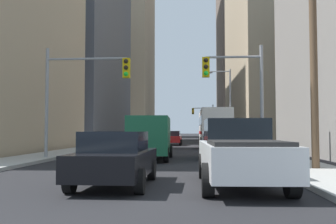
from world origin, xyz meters
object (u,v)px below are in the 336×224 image
pickup_truck_white (239,152)px  sedan_black (116,158)px  city_bus (214,127)px  traffic_signal_far_right (204,116)px  sedan_red (172,138)px  sedan_navy (218,145)px  sedan_blue (113,142)px  sedan_silver (140,138)px  traffic_signal_near_left (83,83)px  cargo_van_green (150,136)px  traffic_signal_near_right (236,83)px

pickup_truck_white → sedan_black: size_ratio=1.29×
city_bus → sedan_black: size_ratio=2.71×
pickup_truck_white → traffic_signal_far_right: 53.17m
sedan_black → sedan_red: bearing=89.8°
pickup_truck_white → sedan_navy: size_ratio=1.29×
sedan_blue → sedan_silver: bearing=91.0°
pickup_truck_white → sedan_black: (-3.45, -0.28, -0.16)m
sedan_red → sedan_silver: 3.60m
traffic_signal_near_left → sedan_silver: bearing=89.4°
city_bus → pickup_truck_white: 24.49m
cargo_van_green → sedan_red: size_ratio=1.25×
sedan_silver → traffic_signal_near_left: traffic_signal_near_left is taller
sedan_silver → traffic_signal_far_right: size_ratio=0.71×
sedan_black → traffic_signal_near_left: size_ratio=0.71×
pickup_truck_white → sedan_silver: (-6.92, 29.40, -0.16)m
pickup_truck_white → sedan_black: bearing=-175.4°
sedan_black → traffic_signal_far_right: size_ratio=0.71×
traffic_signal_near_right → sedan_black: bearing=-115.9°
pickup_truck_white → traffic_signal_near_right: size_ratio=0.91×
cargo_van_green → sedan_navy: 3.79m
sedan_red → sedan_black: bearing=-90.2°
sedan_black → sedan_red: (0.09, 29.13, 0.00)m
pickup_truck_white → traffic_signal_far_right: bearing=89.2°
sedan_red → sedan_silver: bearing=171.3°
sedan_navy → traffic_signal_near_left: 8.04m
city_bus → sedan_red: size_ratio=2.72×
traffic_signal_near_left → traffic_signal_near_right: same height
traffic_signal_near_left → traffic_signal_far_right: (7.86, 44.21, -0.04)m
sedan_silver → traffic_signal_near_left: bearing=-90.6°
pickup_truck_white → traffic_signal_near_left: traffic_signal_near_left is taller
traffic_signal_near_left → traffic_signal_near_right: size_ratio=1.00×
pickup_truck_white → sedan_navy: bearing=89.5°
sedan_red → sedan_silver: (-3.56, 0.55, 0.00)m
pickup_truck_white → sedan_silver: pickup_truck_white is taller
pickup_truck_white → traffic_signal_near_left: (-7.12, 8.87, 3.15)m
pickup_truck_white → sedan_red: bearing=96.6°
cargo_van_green → traffic_signal_near_left: traffic_signal_near_left is taller
pickup_truck_white → city_bus: bearing=88.3°
sedan_navy → traffic_signal_far_right: (0.65, 42.92, 3.27)m
pickup_truck_white → traffic_signal_near_right: (0.99, 8.87, 3.08)m
sedan_blue → pickup_truck_white: bearing=-65.0°
sedan_black → traffic_signal_near_right: traffic_signal_near_right is taller
sedan_blue → traffic_signal_far_right: traffic_signal_far_right is taller
city_bus → sedan_red: 6.11m
city_bus → sedan_red: bearing=133.0°
sedan_blue → traffic_signal_far_right: bearing=79.2°
sedan_black → sedan_silver: 29.88m
pickup_truck_white → sedan_blue: 15.76m
city_bus → traffic_signal_far_right: bearing=90.0°
pickup_truck_white → sedan_black: pickup_truck_white is taller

